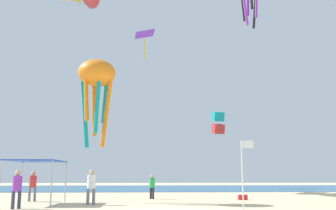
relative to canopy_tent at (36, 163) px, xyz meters
The scene contains 11 objects.
ocean_strip 24.98m from the canopy_tent, 73.17° to the left, with size 110.00×20.83×0.03m, color #28608C.
canopy_tent is the anchor object (origin of this frame).
person_near_tent 7.75m from the canopy_tent, 33.16° to the left, with size 0.38×0.38×1.59m.
person_leftmost 3.12m from the canopy_tent, 90.00° to the right, with size 0.42×0.42×1.79m.
person_central 2.70m from the canopy_tent, 109.25° to the left, with size 0.43×0.42×1.78m.
person_rightmost 3.37m from the canopy_tent, 10.43° to the right, with size 0.44×0.44×1.83m.
banner_flag 11.25m from the canopy_tent, 19.89° to the right, with size 0.61×0.06×3.15m.
cooler_box 12.66m from the canopy_tent, 13.95° to the left, with size 0.57×0.37×0.35m.
kite_diamond_purple 20.94m from the canopy_tent, 69.76° to the left, with size 2.07×2.11×2.86m.
kite_octopus_orange 6.09m from the canopy_tent, 23.59° to the left, with size 3.21×3.21×5.36m.
kite_box_teal 27.39m from the canopy_tent, 57.98° to the left, with size 1.48×1.63×2.78m.
Camera 1 is at (-1.00, -17.32, 1.60)m, focal length 40.89 mm.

